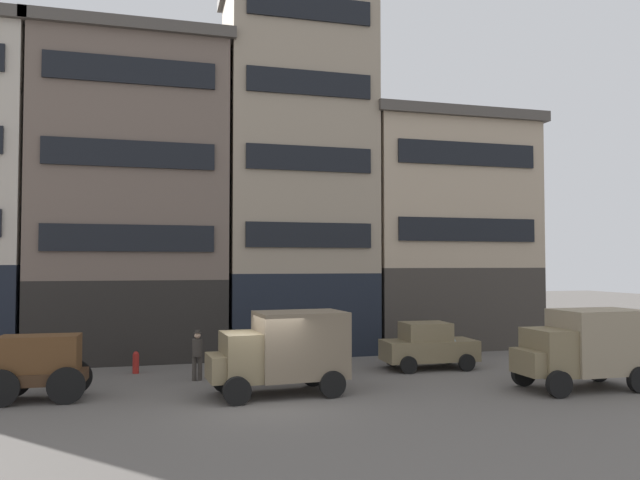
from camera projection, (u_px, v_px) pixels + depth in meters
The scene contains 10 objects.
ground_plane at pixel (262, 401), 18.26m from camera, with size 120.00×120.00×0.00m, color #605B56.
building_center_left at pixel (133, 196), 27.15m from camera, with size 8.60×5.81×14.35m.
building_center_right at pixel (297, 165), 29.15m from camera, with size 7.24×5.81×17.77m.
building_far_right at pixel (442, 230), 31.01m from camera, with size 8.91×5.81×11.68m.
cargo_wagon at pixel (37, 363), 18.27m from camera, with size 2.95×1.60×1.98m.
delivery_truck_near at pixel (584, 346), 20.02m from camera, with size 4.35×2.12×2.62m.
delivery_truck_far at pixel (283, 350), 19.14m from camera, with size 4.47×2.42×2.62m.
sedan_light at pixel (428, 346), 23.83m from camera, with size 3.75×1.95×1.83m.
pedestrian_officer at pixel (197, 353), 21.44m from camera, with size 0.46×0.46×1.79m.
fire_hydrant_curbside at pixel (136, 362), 22.79m from camera, with size 0.24×0.24×0.83m.
Camera 1 is at (-3.01, -18.28, 4.19)m, focal length 33.76 mm.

